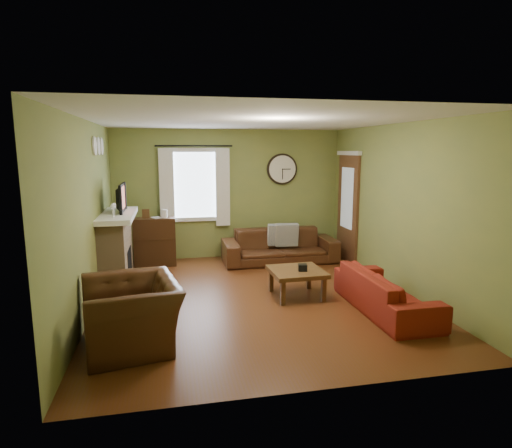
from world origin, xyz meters
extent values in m
cube|color=#562A13|center=(0.00, 0.00, 0.00)|extent=(4.60, 5.20, 0.00)
cube|color=white|center=(0.00, 0.00, 2.60)|extent=(4.60, 5.20, 0.00)
cube|color=olive|center=(-2.30, 0.00, 1.30)|extent=(0.00, 5.20, 2.60)
cube|color=olive|center=(2.30, 0.00, 1.30)|extent=(0.00, 5.20, 2.60)
cube|color=olive|center=(0.00, 2.60, 1.30)|extent=(4.60, 0.00, 2.60)
cube|color=olive|center=(0.00, -2.60, 1.30)|extent=(4.60, 0.00, 2.60)
cube|color=tan|center=(-2.10, 1.15, 0.55)|extent=(0.40, 1.40, 1.10)
cube|color=black|center=(-1.91, 1.15, 0.30)|extent=(0.04, 0.60, 0.55)
cube|color=white|center=(-2.07, 1.15, 1.14)|extent=(0.58, 1.60, 0.08)
imported|color=black|center=(-2.05, 1.30, 1.35)|extent=(0.08, 0.60, 0.35)
cube|color=#994C3F|center=(-1.97, 1.30, 1.41)|extent=(0.02, 0.62, 0.36)
cylinder|color=white|center=(-2.28, 0.80, 2.25)|extent=(0.28, 0.28, 0.03)
cylinder|color=white|center=(-2.28, 1.15, 2.25)|extent=(0.28, 0.28, 0.03)
cylinder|color=white|center=(-2.28, 1.50, 2.25)|extent=(0.28, 0.28, 0.03)
cylinder|color=black|center=(-0.70, 2.48, 2.27)|extent=(0.03, 0.03, 1.50)
cube|color=white|center=(-1.25, 2.48, 1.45)|extent=(0.28, 0.04, 1.55)
cube|color=white|center=(-0.15, 2.48, 1.45)|extent=(0.28, 0.04, 1.55)
cube|color=brown|center=(2.27, 1.85, 1.05)|extent=(0.05, 0.90, 2.10)
imported|color=#51341A|center=(-1.53, 2.07, 0.96)|extent=(0.22, 0.25, 0.02)
imported|color=#3C1F10|center=(0.89, 1.92, 0.32)|extent=(2.22, 0.87, 0.65)
cube|color=gray|center=(0.87, 1.93, 0.55)|extent=(0.43, 0.16, 0.42)
cube|color=gray|center=(1.02, 1.88, 0.55)|extent=(0.45, 0.16, 0.44)
imported|color=maroon|center=(1.65, -0.89, 0.27)|extent=(0.73, 1.88, 0.55)
imported|color=#3C1F10|center=(-1.68, -1.28, 0.37)|extent=(1.21, 1.32, 0.75)
cube|color=black|center=(0.69, -0.15, 0.40)|extent=(0.15, 0.15, 0.10)
camera|label=1|loc=(-1.23, -6.04, 2.19)|focal=30.00mm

